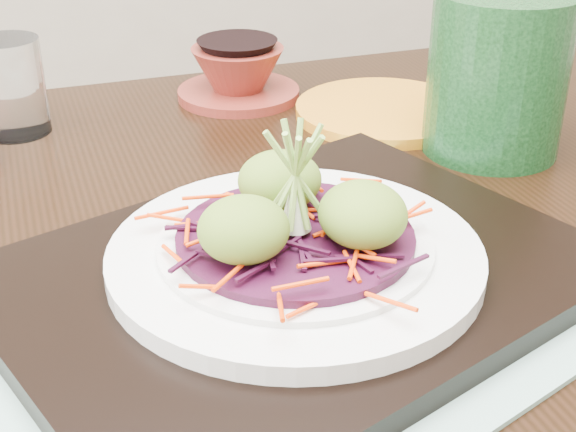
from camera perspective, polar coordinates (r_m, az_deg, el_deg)
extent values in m
cube|color=black|center=(0.66, -3.96, -3.37)|extent=(1.35, 0.96, 0.04)
cube|color=black|center=(1.39, 16.11, -5.47)|extent=(0.07, 0.07, 0.76)
cube|color=#87AF9D|center=(0.58, 0.51, -5.16)|extent=(0.58, 0.52, 0.00)
cube|color=black|center=(0.57, 0.51, -4.23)|extent=(0.50, 0.44, 0.02)
cylinder|color=silver|center=(0.57, 0.52, -2.83)|extent=(0.27, 0.27, 0.01)
cylinder|color=silver|center=(0.56, 0.52, -2.05)|extent=(0.19, 0.19, 0.01)
cylinder|color=#390B26|center=(0.56, 0.53, -1.51)|extent=(0.17, 0.17, 0.01)
ellipsoid|color=#5A7F26|center=(0.52, -3.15, -1.00)|extent=(0.06, 0.06, 0.05)
ellipsoid|color=#5A7F26|center=(0.54, 5.35, 0.08)|extent=(0.06, 0.06, 0.05)
ellipsoid|color=#5A7F26|center=(0.58, -0.57, 2.52)|extent=(0.06, 0.06, 0.05)
cylinder|color=white|center=(0.88, -19.12, 8.67)|extent=(0.07, 0.07, 0.10)
cylinder|color=maroon|center=(0.95, -3.53, 8.72)|extent=(0.17, 0.17, 0.01)
cylinder|color=#C27315|center=(0.90, 6.86, 7.44)|extent=(0.22, 0.22, 0.01)
cylinder|color=#1C4E22|center=(0.81, 14.66, 9.72)|extent=(0.15, 0.15, 0.16)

